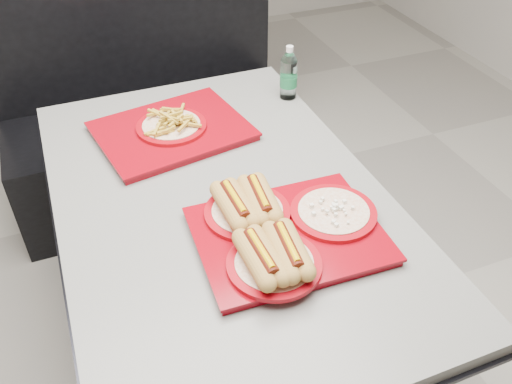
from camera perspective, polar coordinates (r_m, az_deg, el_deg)
name	(u,v)px	position (r m, az deg, el deg)	size (l,w,h in m)	color
ground	(229,352)	(2.09, -2.85, -16.46)	(6.00, 6.00, 0.00)	#9D988D
diner_table	(223,238)	(1.65, -3.49, -4.83)	(0.92, 1.42, 0.75)	black
booth_bench	(149,116)	(2.62, -11.18, 7.88)	(1.30, 0.57, 1.35)	black
tray_near	(281,230)	(1.37, 2.64, -3.99)	(0.49, 0.43, 0.10)	maroon
tray_far	(172,128)	(1.80, -8.87, 6.70)	(0.52, 0.44, 0.09)	maroon
water_bottle	(289,76)	(1.97, 3.46, 12.12)	(0.06, 0.06, 0.20)	silver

